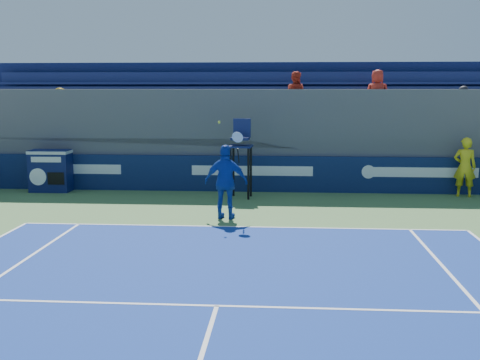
# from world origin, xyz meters

# --- Properties ---
(ball_person) EXTENTS (0.77, 0.60, 1.88)m
(ball_person) POSITION_xyz_m (6.75, 16.63, 0.95)
(ball_person) COLOR yellow
(ball_person) RESTS_ON apron
(back_hoarding) EXTENTS (20.40, 0.21, 1.20)m
(back_hoarding) POSITION_xyz_m (0.00, 17.10, 0.60)
(back_hoarding) COLOR #0C1A45
(back_hoarding) RESTS_ON ground
(match_clock) EXTENTS (1.32, 0.74, 1.40)m
(match_clock) POSITION_xyz_m (-6.67, 16.63, 0.74)
(match_clock) COLOR #0F184B
(match_clock) RESTS_ON ground
(umpire_chair) EXTENTS (0.76, 0.76, 2.48)m
(umpire_chair) POSITION_xyz_m (-0.29, 15.95, 1.53)
(umpire_chair) COLOR black
(umpire_chair) RESTS_ON ground
(tennis_player) EXTENTS (1.20, 0.63, 2.57)m
(tennis_player) POSITION_xyz_m (-0.46, 12.83, 0.99)
(tennis_player) COLOR #1439A3
(tennis_player) RESTS_ON apron
(stadium_seating) EXTENTS (21.00, 4.05, 4.40)m
(stadium_seating) POSITION_xyz_m (0.00, 19.15, 1.84)
(stadium_seating) COLOR #4B4B50
(stadium_seating) RESTS_ON ground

